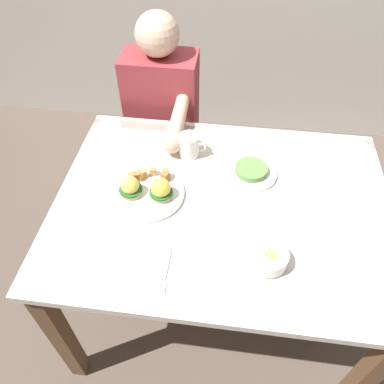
# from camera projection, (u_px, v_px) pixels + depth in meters

# --- Properties ---
(ground_plane) EXTENTS (6.00, 6.00, 0.00)m
(ground_plane) POSITION_uv_depth(u_px,v_px,m) (214.00, 300.00, 1.90)
(ground_plane) COLOR brown
(dining_table) EXTENTS (1.20, 0.90, 0.74)m
(dining_table) POSITION_uv_depth(u_px,v_px,m) (221.00, 221.00, 1.43)
(dining_table) COLOR silver
(dining_table) RESTS_ON ground_plane
(eggs_benedict_plate) EXTENTS (0.27, 0.27, 0.09)m
(eggs_benedict_plate) POSITION_uv_depth(u_px,v_px,m) (147.00, 190.00, 1.36)
(eggs_benedict_plate) COLOR white
(eggs_benedict_plate) RESTS_ON dining_table
(fruit_bowl) EXTENTS (0.12, 0.12, 0.06)m
(fruit_bowl) POSITION_uv_depth(u_px,v_px,m) (268.00, 258.00, 1.16)
(fruit_bowl) COLOR white
(fruit_bowl) RESTS_ON dining_table
(coffee_mug) EXTENTS (0.11, 0.08, 0.09)m
(coffee_mug) POSITION_uv_depth(u_px,v_px,m) (190.00, 145.00, 1.49)
(coffee_mug) COLOR white
(coffee_mug) RESTS_ON dining_table
(fork) EXTENTS (0.02, 0.16, 0.00)m
(fork) POSITION_uv_depth(u_px,v_px,m) (165.00, 272.00, 1.16)
(fork) COLOR silver
(fork) RESTS_ON dining_table
(side_plate) EXTENTS (0.20, 0.20, 0.04)m
(side_plate) POSITION_uv_depth(u_px,v_px,m) (251.00, 171.00, 1.44)
(side_plate) COLOR white
(side_plate) RESTS_ON dining_table
(diner_person) EXTENTS (0.34, 0.54, 1.14)m
(diner_person) POSITION_uv_depth(u_px,v_px,m) (162.00, 116.00, 1.86)
(diner_person) COLOR #33333D
(diner_person) RESTS_ON ground_plane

